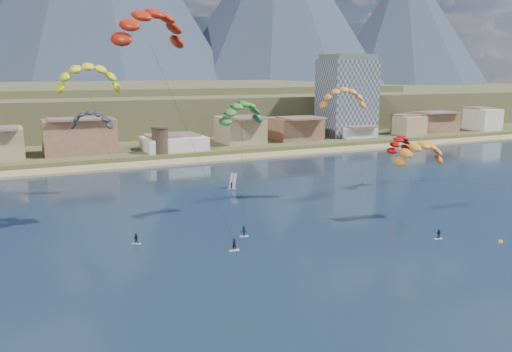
{
  "coord_description": "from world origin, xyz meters",
  "views": [
    {
      "loc": [
        -38.66,
        -50.34,
        28.27
      ],
      "look_at": [
        0.0,
        32.0,
        10.0
      ],
      "focal_mm": 37.4,
      "sensor_mm": 36.0,
      "label": 1
    }
  ],
  "objects_px": {
    "apartment_tower": "(347,96)",
    "windsurfer": "(232,184)",
    "kitesurfer_yellow": "(88,74)",
    "buoy": "(500,242)",
    "kitesurfer_orange": "(420,149)",
    "kitesurfer_green": "(241,110)",
    "kitesurfer_red": "(150,22)",
    "watchtower": "(160,140)"
  },
  "relations": [
    {
      "from": "kitesurfer_red",
      "to": "kitesurfer_yellow",
      "type": "relative_size",
      "value": 1.28
    },
    {
      "from": "kitesurfer_yellow",
      "to": "kitesurfer_green",
      "type": "height_order",
      "value": "kitesurfer_yellow"
    },
    {
      "from": "windsurfer",
      "to": "apartment_tower",
      "type": "bearing_deg",
      "value": 39.59
    },
    {
      "from": "apartment_tower",
      "to": "buoy",
      "type": "height_order",
      "value": "apartment_tower"
    },
    {
      "from": "windsurfer",
      "to": "watchtower",
      "type": "bearing_deg",
      "value": 95.09
    },
    {
      "from": "apartment_tower",
      "to": "buoy",
      "type": "relative_size",
      "value": 44.46
    },
    {
      "from": "kitesurfer_orange",
      "to": "kitesurfer_green",
      "type": "xyz_separation_m",
      "value": [
        -29.27,
        15.6,
        7.04
      ]
    },
    {
      "from": "apartment_tower",
      "to": "windsurfer",
      "type": "height_order",
      "value": "apartment_tower"
    },
    {
      "from": "kitesurfer_green",
      "to": "kitesurfer_orange",
      "type": "bearing_deg",
      "value": -28.05
    },
    {
      "from": "watchtower",
      "to": "windsurfer",
      "type": "relative_size",
      "value": 2.26
    },
    {
      "from": "kitesurfer_yellow",
      "to": "kitesurfer_green",
      "type": "distance_m",
      "value": 27.65
    },
    {
      "from": "apartment_tower",
      "to": "kitesurfer_yellow",
      "type": "relative_size",
      "value": 1.03
    },
    {
      "from": "kitesurfer_green",
      "to": "kitesurfer_red",
      "type": "bearing_deg",
      "value": -167.37
    },
    {
      "from": "watchtower",
      "to": "windsurfer",
      "type": "height_order",
      "value": "watchtower"
    },
    {
      "from": "apartment_tower",
      "to": "kitesurfer_yellow",
      "type": "height_order",
      "value": "apartment_tower"
    },
    {
      "from": "apartment_tower",
      "to": "kitesurfer_yellow",
      "type": "bearing_deg",
      "value": -143.3
    },
    {
      "from": "kitesurfer_yellow",
      "to": "windsurfer",
      "type": "height_order",
      "value": "kitesurfer_yellow"
    },
    {
      "from": "apartment_tower",
      "to": "kitesurfer_orange",
      "type": "relative_size",
      "value": 1.79
    },
    {
      "from": "kitesurfer_green",
      "to": "buoy",
      "type": "xyz_separation_m",
      "value": [
        32.96,
        -31.76,
        -20.71
      ]
    },
    {
      "from": "kitesurfer_yellow",
      "to": "buoy",
      "type": "distance_m",
      "value": 75.01
    },
    {
      "from": "kitesurfer_yellow",
      "to": "watchtower",
      "type": "bearing_deg",
      "value": 66.08
    },
    {
      "from": "kitesurfer_green",
      "to": "windsurfer",
      "type": "xyz_separation_m",
      "value": [
        8.22,
        24.71,
        -19.62
      ]
    },
    {
      "from": "kitesurfer_red",
      "to": "kitesurfer_yellow",
      "type": "xyz_separation_m",
      "value": [
        -8.71,
        9.08,
        -8.14
      ]
    },
    {
      "from": "apartment_tower",
      "to": "kitesurfer_orange",
      "type": "height_order",
      "value": "apartment_tower"
    },
    {
      "from": "kitesurfer_red",
      "to": "kitesurfer_orange",
      "type": "distance_m",
      "value": 53.04
    },
    {
      "from": "watchtower",
      "to": "kitesurfer_green",
      "type": "distance_m",
      "value": 74.81
    },
    {
      "from": "kitesurfer_orange",
      "to": "buoy",
      "type": "distance_m",
      "value": 21.49
    },
    {
      "from": "windsurfer",
      "to": "kitesurfer_red",
      "type": "bearing_deg",
      "value": -132.06
    },
    {
      "from": "kitesurfer_orange",
      "to": "buoy",
      "type": "bearing_deg",
      "value": -77.16
    },
    {
      "from": "apartment_tower",
      "to": "windsurfer",
      "type": "xyz_separation_m",
      "value": [
        -75.67,
        -62.59,
        -16.61
      ]
    },
    {
      "from": "apartment_tower",
      "to": "kitesurfer_red",
      "type": "distance_m",
      "value": 137.67
    },
    {
      "from": "kitesurfer_red",
      "to": "windsurfer",
      "type": "bearing_deg",
      "value": 47.94
    },
    {
      "from": "apartment_tower",
      "to": "kitesurfer_yellow",
      "type": "xyz_separation_m",
      "value": [
        -110.24,
        -82.17,
        9.67
      ]
    },
    {
      "from": "apartment_tower",
      "to": "watchtower",
      "type": "xyz_separation_m",
      "value": [
        -80.0,
        -14.0,
        -11.45
      ]
    },
    {
      "from": "kitesurfer_yellow",
      "to": "kitesurfer_red",
      "type": "bearing_deg",
      "value": -46.18
    },
    {
      "from": "apartment_tower",
      "to": "kitesurfer_green",
      "type": "xyz_separation_m",
      "value": [
        -83.89,
        -87.3,
        3.01
      ]
    },
    {
      "from": "apartment_tower",
      "to": "watchtower",
      "type": "height_order",
      "value": "apartment_tower"
    },
    {
      "from": "apartment_tower",
      "to": "kitesurfer_red",
      "type": "xyz_separation_m",
      "value": [
        -101.53,
        -91.25,
        17.81
      ]
    },
    {
      "from": "windsurfer",
      "to": "kitesurfer_orange",
      "type": "bearing_deg",
      "value": -62.42
    },
    {
      "from": "kitesurfer_green",
      "to": "watchtower",
      "type": "bearing_deg",
      "value": 86.96
    },
    {
      "from": "watchtower",
      "to": "kitesurfer_yellow",
      "type": "height_order",
      "value": "kitesurfer_yellow"
    },
    {
      "from": "watchtower",
      "to": "kitesurfer_orange",
      "type": "xyz_separation_m",
      "value": [
        25.38,
        -88.89,
        7.42
      ]
    }
  ]
}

